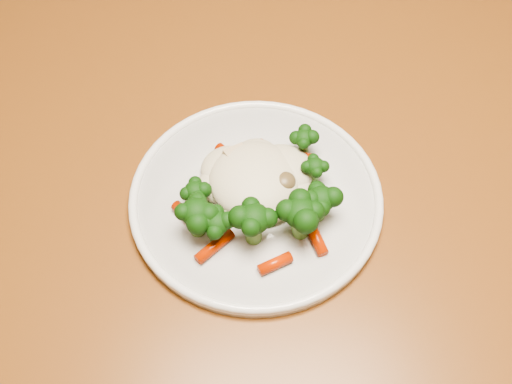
# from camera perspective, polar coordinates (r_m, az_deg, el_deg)

# --- Properties ---
(dining_table) EXTENTS (1.44, 1.11, 0.75)m
(dining_table) POSITION_cam_1_polar(r_m,az_deg,el_deg) (0.82, -3.39, -1.42)
(dining_table) COLOR brown
(dining_table) RESTS_ON ground
(plate) EXTENTS (0.28, 0.28, 0.01)m
(plate) POSITION_cam_1_polar(r_m,az_deg,el_deg) (0.71, 0.00, -0.65)
(plate) COLOR silver
(plate) RESTS_ON dining_table
(meal) EXTENTS (0.18, 0.17, 0.05)m
(meal) POSITION_cam_1_polar(r_m,az_deg,el_deg) (0.68, 0.22, -0.12)
(meal) COLOR beige
(meal) RESTS_ON plate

